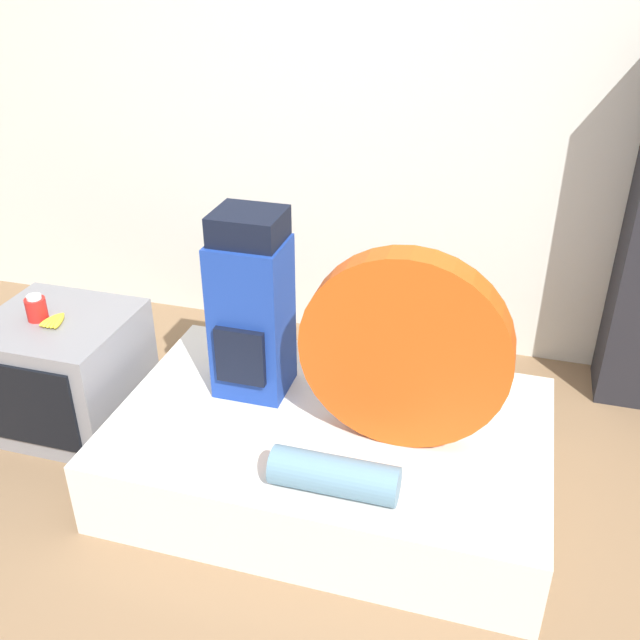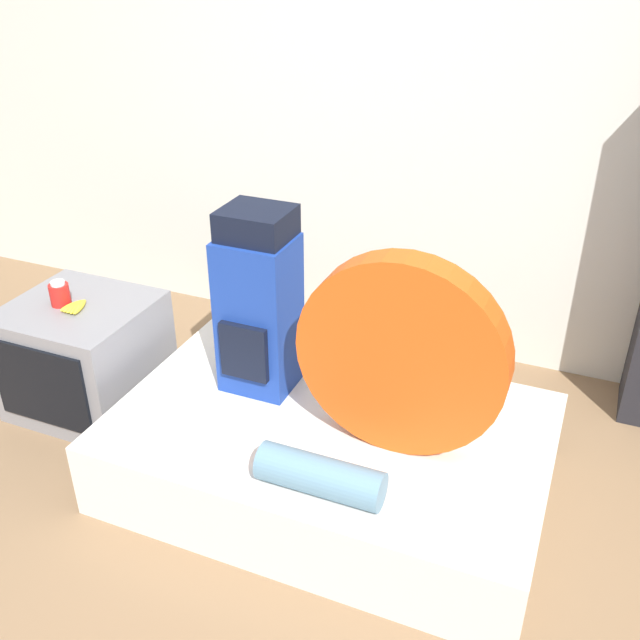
# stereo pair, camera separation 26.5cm
# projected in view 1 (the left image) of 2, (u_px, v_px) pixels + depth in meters

# --- Properties ---
(ground_plane) EXTENTS (16.00, 16.00, 0.00)m
(ground_plane) POSITION_uv_depth(u_px,v_px,m) (228.00, 601.00, 2.49)
(ground_plane) COLOR #846647
(wall_back) EXTENTS (8.00, 0.05, 2.60)m
(wall_back) POSITION_uv_depth(u_px,v_px,m) (366.00, 102.00, 3.52)
(wall_back) COLOR silver
(wall_back) RESTS_ON ground_plane
(bed) EXTENTS (1.73, 1.11, 0.33)m
(bed) POSITION_uv_depth(u_px,v_px,m) (330.00, 451.00, 2.94)
(bed) COLOR silver
(bed) RESTS_ON ground_plane
(backpack) EXTENTS (0.29, 0.29, 0.79)m
(backpack) POSITION_uv_depth(u_px,v_px,m) (251.00, 308.00, 2.88)
(backpack) COLOR navy
(backpack) RESTS_ON bed
(tent_bag) EXTENTS (0.78, 0.13, 0.78)m
(tent_bag) POSITION_uv_depth(u_px,v_px,m) (405.00, 351.00, 2.58)
(tent_bag) COLOR #D14C14
(tent_bag) RESTS_ON bed
(sleeping_roll) EXTENTS (0.45, 0.14, 0.14)m
(sleeping_roll) POSITION_uv_depth(u_px,v_px,m) (334.00, 475.00, 2.47)
(sleeping_roll) COLOR #5B849E
(sleeping_roll) RESTS_ON bed
(television) EXTENTS (0.63, 0.61, 0.54)m
(television) POSITION_uv_depth(u_px,v_px,m) (65.00, 371.00, 3.28)
(television) COLOR gray
(television) RESTS_ON ground_plane
(canister) EXTENTS (0.09, 0.09, 0.12)m
(canister) POSITION_uv_depth(u_px,v_px,m) (36.00, 308.00, 3.12)
(canister) COLOR red
(canister) RESTS_ON television
(banana_bunch) EXTENTS (0.10, 0.13, 0.03)m
(banana_bunch) POSITION_uv_depth(u_px,v_px,m) (55.00, 320.00, 3.11)
(banana_bunch) COLOR yellow
(banana_bunch) RESTS_ON television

